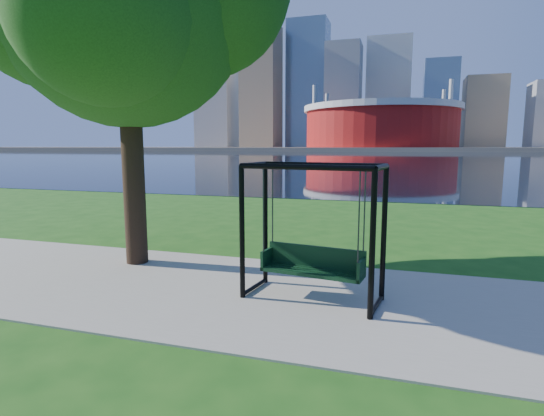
% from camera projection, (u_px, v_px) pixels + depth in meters
% --- Properties ---
extents(ground, '(900.00, 900.00, 0.00)m').
position_uv_depth(ground, '(283.00, 287.00, 7.25)').
color(ground, '#1E5114').
rests_on(ground, ground).
extents(path, '(120.00, 4.00, 0.03)m').
position_uv_depth(path, '(274.00, 296.00, 6.78)').
color(path, '#9E937F').
rests_on(path, ground).
extents(river, '(900.00, 180.00, 0.02)m').
position_uv_depth(river, '(394.00, 156.00, 103.81)').
color(river, black).
rests_on(river, ground).
extents(far_bank, '(900.00, 228.00, 2.00)m').
position_uv_depth(far_bank, '(399.00, 149.00, 296.79)').
color(far_bank, '#937F60').
rests_on(far_bank, ground).
extents(stadium, '(83.00, 83.00, 32.00)m').
position_uv_depth(stadium, '(380.00, 125.00, 230.56)').
color(stadium, maroon).
rests_on(stadium, far_bank).
extents(skyline, '(392.00, 66.00, 96.50)m').
position_uv_depth(skyline, '(395.00, 100.00, 305.69)').
color(skyline, gray).
rests_on(skyline, far_bank).
extents(swing, '(2.19, 1.19, 2.13)m').
position_uv_depth(swing, '(313.00, 235.00, 6.51)').
color(swing, black).
rests_on(swing, ground).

